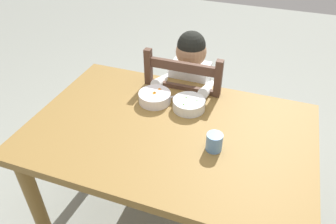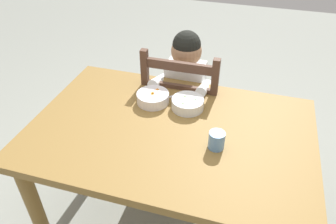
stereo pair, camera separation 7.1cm
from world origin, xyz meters
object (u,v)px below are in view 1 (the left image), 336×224
Objects in this scene: bowl_of_peas at (189,104)px; spoon at (165,98)px; dining_chair at (188,112)px; child_figure at (188,87)px; dining_table at (169,145)px; drinking_cup at (214,142)px; bowl_of_carrots at (155,97)px.

spoon is (-0.14, 0.04, -0.02)m from bowl_of_peas.
child_figure reaches higher than dining_chair.
dining_chair is (-0.05, 0.48, -0.15)m from dining_table.
drinking_cup is at bearing -41.11° from spoon.
dining_chair is at bearing 73.23° from bowl_of_carrots.
dining_table is at bearing -102.09° from bowl_of_peas.
bowl_of_carrots is (-0.09, -0.29, 0.10)m from child_figure.
dining_table is at bearing -83.83° from dining_chair.
dining_table is at bearing -83.65° from child_figure.
bowl_of_peas is 1.36× the size of spoon.
spoon is (-0.10, 0.22, 0.11)m from dining_table.
drinking_cup is at bearing -16.17° from dining_table.
dining_table is 0.26m from spoon.
child_figure is 0.61m from drinking_cup.
child_figure is (-0.00, -0.01, 0.19)m from dining_chair.
dining_chair is at bearing 106.58° from bowl_of_peas.
drinking_cup reaches higher than bowl_of_carrots.
spoon is at bearing 163.87° from bowl_of_peas.
drinking_cup reaches higher than bowl_of_peas.
dining_chair reaches higher than bowl_of_carrots.
drinking_cup is at bearing -52.77° from bowl_of_peas.
bowl_of_peas and bowl_of_carrots have the same top height.
spoon is (-0.05, -0.26, 0.26)m from dining_chair.
spoon is at bearing 44.36° from bowl_of_carrots.
bowl_of_carrots is 1.40× the size of spoon.
drinking_cup reaches higher than dining_table.
bowl_of_carrots is at bearing -107.14° from child_figure.
bowl_of_peas is 0.15m from spoon.
bowl_of_peas is at bearing -16.13° from spoon.
drinking_cup is (0.32, -0.28, 0.03)m from spoon.
bowl_of_peas is 0.18m from bowl_of_carrots.
child_figure is 0.27m from spoon.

